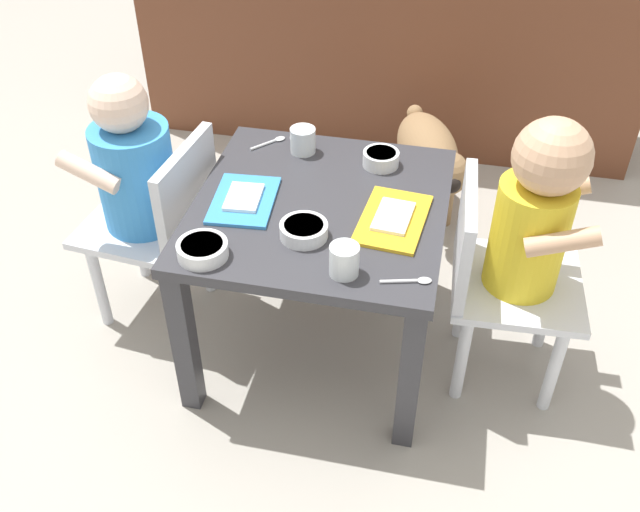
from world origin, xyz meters
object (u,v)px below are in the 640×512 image
Objects in this scene: cereal_bowl_right_side at (381,158)px; spoon_by_left_tray at (411,281)px; seated_child_left at (140,177)px; food_tray_right at (393,219)px; water_cup_left at (303,142)px; water_cup_right at (344,262)px; cereal_bowl_left_side at (202,249)px; dog at (430,155)px; dining_table at (320,230)px; food_tray_left at (244,200)px; spoon_by_right_tray at (271,142)px; seated_child_right at (526,228)px; veggie_bowl_near at (304,230)px.

spoon_by_left_tray is at bearing -73.30° from cereal_bowl_right_side.
seated_child_left is 2.97× the size of food_tray_right.
water_cup_left is 0.96× the size of water_cup_right.
water_cup_right reaches higher than cereal_bowl_right_side.
cereal_bowl_left_side is at bearing -178.62° from spoon_by_left_tray.
water_cup_left reaches higher than dog.
seated_child_left is 0.56m from cereal_bowl_right_side.
dining_table is 0.18m from food_tray_right.
spoon_by_right_tray is (-0.01, 0.25, -0.00)m from food_tray_left.
food_tray_right reaches higher than spoon_by_left_tray.
water_cup_right is at bearing -66.42° from dining_table.
food_tray_right is at bearing -174.42° from seated_child_right.
water_cup_left is (-0.52, 0.20, 0.02)m from seated_child_right.
veggie_bowl_near is at bearing -19.80° from seated_child_left.
seated_child_right is (0.87, -0.04, 0.02)m from seated_child_left.
dog is 0.86m from water_cup_right.
food_tray_right is at bearing -42.83° from water_cup_left.
dog is 0.57m from spoon_by_right_tray.
water_cup_left is (-0.29, -0.40, 0.24)m from dog.
dog is at bearing 86.68° from food_tray_right.
seated_child_left is 0.87m from seated_child_right.
dining_table is 0.44m from seated_child_right.
veggie_bowl_near reaches higher than food_tray_right.
water_cup_left is at bearing 113.02° from dining_table.
food_tray_right is at bearing -37.22° from spoon_by_right_tray.
spoon_by_right_tray is (-0.39, 0.44, 0.00)m from spoon_by_left_tray.
cereal_bowl_left_side reaches higher than food_tray_left.
cereal_bowl_left_side is (-0.02, -0.19, 0.01)m from food_tray_left.
food_tray_right is at bearing 29.09° from cereal_bowl_left_side.
cereal_bowl_right_side is at bearing 105.44° from food_tray_right.
veggie_bowl_near is (-0.10, 0.10, -0.01)m from water_cup_right.
cereal_bowl_right_side is at bearing 88.43° from water_cup_right.
dining_table is 0.30m from cereal_bowl_left_side.
water_cup_left is at bearing 25.82° from seated_child_left.
dining_table is 0.84× the size of seated_child_right.
veggie_bowl_near is at bearing 29.96° from cereal_bowl_left_side.
cereal_bowl_right_side is at bearing 38.18° from food_tray_left.
food_tray_left is at bearing -119.89° from dog.
food_tray_right is 2.18× the size of cereal_bowl_left_side.
seated_child_left is at bearing 133.82° from cereal_bowl_left_side.
food_tray_left is 3.24× the size of water_cup_left.
veggie_bowl_near is 0.25m from spoon_by_left_tray.
cereal_bowl_left_side reaches higher than spoon_by_right_tray.
spoon_by_left_tray is at bearing -53.34° from water_cup_left.
cereal_bowl_right_side is (-0.33, 0.18, 0.01)m from seated_child_right.
seated_child_left is 0.28m from food_tray_left.
spoon_by_left_tray is (0.13, 0.00, -0.02)m from water_cup_right.
dog is (0.63, 0.57, -0.20)m from seated_child_left.
seated_child_right reaches higher than seated_child_left.
food_tray_left is at bearing 82.90° from cereal_bowl_left_side.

